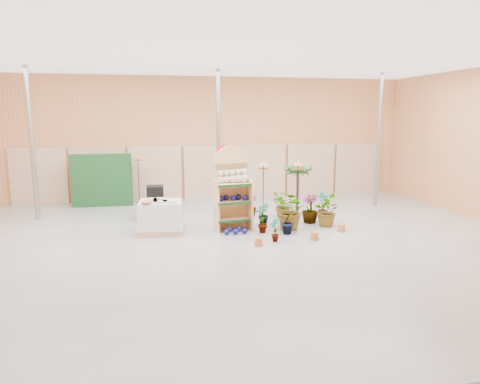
# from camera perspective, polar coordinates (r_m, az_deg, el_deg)

# --- Properties ---
(room) EXTENTS (15.20, 12.10, 4.70)m
(room) POSITION_cam_1_polar(r_m,az_deg,el_deg) (11.05, -0.94, 5.62)
(room) COLOR slate
(room) RESTS_ON ground
(display_shelf) EXTENTS (1.03, 0.74, 2.29)m
(display_shelf) POSITION_cam_1_polar(r_m,az_deg,el_deg) (11.68, -1.10, 0.09)
(display_shelf) COLOR tan
(display_shelf) RESTS_ON ground
(teddy_bears) EXTENTS (0.85, 0.23, 0.37)m
(teddy_bears) POSITION_cam_1_polar(r_m,az_deg,el_deg) (11.52, -0.84, 1.97)
(teddy_bears) COLOR #C2B49F
(teddy_bears) RESTS_ON display_shelf
(gazing_balls_shelf) EXTENTS (0.84, 0.29, 0.16)m
(gazing_balls_shelf) POSITION_cam_1_polar(r_m,az_deg,el_deg) (11.57, -0.97, -0.75)
(gazing_balls_shelf) COLOR #110F5E
(gazing_balls_shelf) RESTS_ON display_shelf
(gazing_balls_floor) EXTENTS (0.63, 0.39, 0.15)m
(gazing_balls_floor) POSITION_cam_1_polar(r_m,az_deg,el_deg) (11.39, -0.67, -5.18)
(gazing_balls_floor) COLOR #110F5E
(gazing_balls_floor) RESTS_ON ground
(pallet_stack) EXTENTS (1.30, 1.13, 0.89)m
(pallet_stack) POSITION_cam_1_polar(r_m,az_deg,el_deg) (11.60, -10.54, -3.26)
(pallet_stack) COLOR tan
(pallet_stack) RESTS_ON ground
(charcoal_planters) EXTENTS (0.80, 0.50, 1.00)m
(charcoal_planters) POSITION_cam_1_polar(r_m,az_deg,el_deg) (13.22, -11.63, -1.71)
(charcoal_planters) COLOR black
(charcoal_planters) RESTS_ON ground
(trellis_stock) EXTENTS (2.00, 0.30, 1.80)m
(trellis_stock) POSITION_cam_1_polar(r_m,az_deg,el_deg) (15.40, -17.91, 1.50)
(trellis_stock) COLOR #143E1A
(trellis_stock) RESTS_ON ground
(offer_sign) EXTENTS (0.50, 0.08, 2.20)m
(offer_sign) POSITION_cam_1_polar(r_m,az_deg,el_deg) (13.16, -2.10, 3.53)
(offer_sign) COLOR gray
(offer_sign) RESTS_ON ground
(bird_table_front) EXTENTS (0.34, 0.34, 1.89)m
(bird_table_front) POSITION_cam_1_polar(r_m,az_deg,el_deg) (11.70, 3.15, 3.58)
(bird_table_front) COLOR black
(bird_table_front) RESTS_ON ground
(bird_table_right) EXTENTS (0.34, 0.34, 1.79)m
(bird_table_right) POSITION_cam_1_polar(r_m,az_deg,el_deg) (12.64, 7.75, 3.60)
(bird_table_right) COLOR black
(bird_table_right) RESTS_ON ground
(bird_table_back) EXTENTS (0.34, 0.34, 1.82)m
(bird_table_back) POSITION_cam_1_polar(r_m,az_deg,el_deg) (14.96, -13.48, 4.50)
(bird_table_back) COLOR black
(bird_table_back) RESTS_ON ground
(palm) EXTENTS (0.70, 0.70, 1.70)m
(palm) POSITION_cam_1_polar(r_m,az_deg,el_deg) (13.29, 7.75, 2.96)
(palm) COLOR brown
(palm) RESTS_ON ground
(potted_plant_0) EXTENTS (0.40, 0.49, 0.81)m
(potted_plant_0) POSITION_cam_1_polar(r_m,az_deg,el_deg) (11.41, 2.99, -3.45)
(potted_plant_0) COLOR #294B21
(potted_plant_0) RESTS_ON ground
(potted_plant_1) EXTENTS (0.46, 0.42, 0.68)m
(potted_plant_1) POSITION_cam_1_polar(r_m,az_deg,el_deg) (11.36, 6.48, -3.90)
(potted_plant_1) COLOR #294B21
(potted_plant_1) RESTS_ON ground
(potted_plant_2) EXTENTS (1.20, 1.26, 1.08)m
(potted_plant_2) POSITION_cam_1_polar(r_m,az_deg,el_deg) (11.73, 6.82, -2.45)
(potted_plant_2) COLOR #294B21
(potted_plant_2) RESTS_ON ground
(potted_plant_3) EXTENTS (0.66, 0.66, 0.84)m
(potted_plant_3) POSITION_cam_1_polar(r_m,az_deg,el_deg) (12.59, 9.33, -2.20)
(potted_plant_3) COLOR #294B21
(potted_plant_3) RESTS_ON ground
(potted_plant_4) EXTENTS (0.48, 0.37, 0.82)m
(potted_plant_4) POSITION_cam_1_polar(r_m,az_deg,el_deg) (13.32, 10.91, -1.63)
(potted_plant_4) COLOR #294B21
(potted_plant_4) RESTS_ON ground
(potted_plant_5) EXTENTS (0.46, 0.45, 0.65)m
(potted_plant_5) POSITION_cam_1_polar(r_m,az_deg,el_deg) (12.16, 3.26, -2.98)
(potted_plant_5) COLOR #294B21
(potted_plant_5) RESTS_ON ground
(potted_plant_6) EXTENTS (0.88, 0.91, 0.78)m
(potted_plant_6) POSITION_cam_1_polar(r_m,az_deg,el_deg) (13.05, 5.77, -1.82)
(potted_plant_6) COLOR #294B21
(potted_plant_6) RESTS_ON ground
(potted_plant_8) EXTENTS (0.28, 0.36, 0.62)m
(potted_plant_8) POSITION_cam_1_polar(r_m,az_deg,el_deg) (10.67, 4.68, -4.98)
(potted_plant_8) COLOR #294B21
(potted_plant_8) RESTS_ON ground
(potted_plant_10) EXTENTS (0.79, 0.88, 0.88)m
(potted_plant_10) POSITION_cam_1_polar(r_m,az_deg,el_deg) (12.33, 11.33, -2.43)
(potted_plant_10) COLOR #294B21
(potted_plant_10) RESTS_ON ground
(potted_plant_11) EXTENTS (0.47, 0.47, 0.67)m
(potted_plant_11) POSITION_cam_1_polar(r_m,az_deg,el_deg) (13.24, 1.38, -1.83)
(potted_plant_11) COLOR #294B21
(potted_plant_11) RESTS_ON ground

